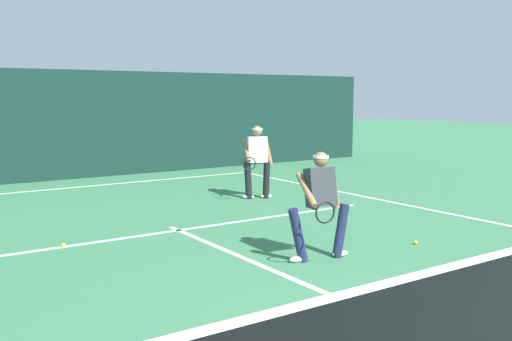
{
  "coord_description": "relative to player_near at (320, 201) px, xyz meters",
  "views": [
    {
      "loc": [
        -4.34,
        -2.69,
        2.31
      ],
      "look_at": [
        1.32,
        5.65,
        1.0
      ],
      "focal_mm": 40.23,
      "sensor_mm": 36.0,
      "label": 1
    }
  ],
  "objects": [
    {
      "name": "tennis_ball",
      "position": [
        -2.83,
        2.72,
        -0.81
      ],
      "size": [
        0.07,
        0.07,
        0.07
      ],
      "primitive_type": "sphere",
      "color": "#D1E033",
      "rests_on": "ground_plane"
    },
    {
      "name": "back_fence_windscreen",
      "position": [
        -0.85,
        10.06,
        0.68
      ],
      "size": [
        22.03,
        0.12,
        3.04
      ],
      "primitive_type": "cube",
      "color": "#112C26",
      "rests_on": "ground_plane"
    },
    {
      "name": "tennis_ball_extra",
      "position": [
        1.8,
        -0.21,
        -0.81
      ],
      "size": [
        0.07,
        0.07,
        0.07
      ],
      "primitive_type": "sphere",
      "color": "#D1E033",
      "rests_on": "ground_plane"
    },
    {
      "name": "court_line_baseline_far",
      "position": [
        -0.85,
        8.48,
        -0.84
      ],
      "size": [
        10.14,
        0.1,
        0.01
      ],
      "primitive_type": "cube",
      "color": "white",
      "rests_on": "ground_plane"
    },
    {
      "name": "player_near",
      "position": [
        0.0,
        0.0,
        0.0
      ],
      "size": [
        1.0,
        0.87,
        1.54
      ],
      "rotation": [
        0.0,
        0.0,
        2.96
      ],
      "color": "#1E234C",
      "rests_on": "ground_plane"
    },
    {
      "name": "court_line_service",
      "position": [
        -0.85,
        2.74,
        -0.84
      ],
      "size": [
        8.27,
        0.1,
        0.01
      ],
      "primitive_type": "cube",
      "color": "white",
      "rests_on": "ground_plane"
    },
    {
      "name": "tennis_net",
      "position": [
        -0.85,
        -3.36,
        -0.31
      ],
      "size": [
        11.11,
        0.09,
        1.05
      ],
      "color": "#1E4723",
      "rests_on": "ground_plane"
    },
    {
      "name": "court_line_centre",
      "position": [
        -0.85,
        -0.16,
        -0.84
      ],
      "size": [
        0.1,
        6.4,
        0.01
      ],
      "primitive_type": "cube",
      "color": "white",
      "rests_on": "ground_plane"
    },
    {
      "name": "player_far",
      "position": [
        2.03,
        4.56,
        0.07
      ],
      "size": [
        0.99,
        0.86,
        1.65
      ],
      "rotation": [
        0.0,
        0.0,
        2.73
      ],
      "color": "black",
      "rests_on": "ground_plane"
    }
  ]
}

